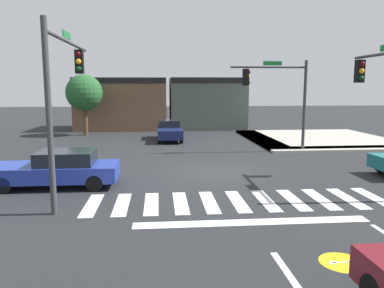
% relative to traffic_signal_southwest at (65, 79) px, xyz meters
% --- Properties ---
extents(ground_plane, '(120.00, 120.00, 0.00)m').
position_rel_traffic_signal_southwest_xyz_m(ground_plane, '(5.83, 3.15, -4.10)').
color(ground_plane, '#232628').
extents(crosswalk_near, '(10.14, 2.46, 0.01)m').
position_rel_traffic_signal_southwest_xyz_m(crosswalk_near, '(5.83, -1.35, -4.09)').
color(crosswalk_near, silver).
rests_on(crosswalk_near, ground_plane).
extents(bike_detector_marking, '(1.01, 1.01, 0.01)m').
position_rel_traffic_signal_southwest_xyz_m(bike_detector_marking, '(7.19, -5.96, -4.09)').
color(bike_detector_marking, yellow).
rests_on(bike_detector_marking, ground_plane).
extents(curb_corner_northeast, '(10.00, 10.60, 0.15)m').
position_rel_traffic_signal_southwest_xyz_m(curb_corner_northeast, '(14.32, 12.57, -4.02)').
color(curb_corner_northeast, '#B2AA9E').
rests_on(curb_corner_northeast, ground_plane).
extents(storefront_row, '(15.29, 5.74, 4.67)m').
position_rel_traffic_signal_southwest_xyz_m(storefront_row, '(3.38, 21.92, -1.74)').
color(storefront_row, brown).
rests_on(storefront_row, ground_plane).
extents(traffic_signal_southwest, '(0.32, 6.08, 5.81)m').
position_rel_traffic_signal_southwest_xyz_m(traffic_signal_southwest, '(0.00, 0.00, 0.00)').
color(traffic_signal_southwest, '#383A3D').
rests_on(traffic_signal_southwest, ground_plane).
extents(traffic_signal_northeast, '(4.55, 0.32, 5.37)m').
position_rel_traffic_signal_southwest_xyz_m(traffic_signal_northeast, '(10.15, 8.11, -0.38)').
color(traffic_signal_northeast, '#383A3D').
rests_on(traffic_signal_northeast, ground_plane).
extents(car_navy, '(1.72, 4.56, 1.42)m').
position_rel_traffic_signal_southwest_xyz_m(car_navy, '(3.97, 13.87, -3.36)').
color(car_navy, '#141E4C').
rests_on(car_navy, ground_plane).
extents(car_blue, '(4.78, 1.88, 1.40)m').
position_rel_traffic_signal_southwest_xyz_m(car_blue, '(-0.71, 1.14, -3.39)').
color(car_blue, '#23389E').
rests_on(car_blue, ground_plane).
extents(roadside_tree, '(2.88, 2.88, 4.84)m').
position_rel_traffic_signal_southwest_xyz_m(roadside_tree, '(-2.67, 17.15, -0.73)').
color(roadside_tree, '#4C3823').
rests_on(roadside_tree, ground_plane).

